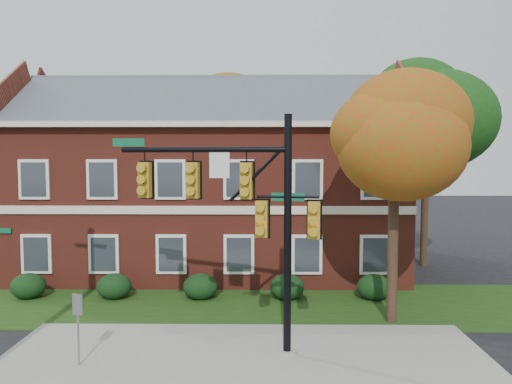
{
  "coord_description": "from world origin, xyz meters",
  "views": [
    {
      "loc": [
        0.49,
        -13.06,
        5.8
      ],
      "look_at": [
        0.29,
        3.0,
        4.63
      ],
      "focal_mm": 35.0,
      "sensor_mm": 36.0,
      "label": 1
    }
  ],
  "objects_px": {
    "tree_right_rear": "(434,110)",
    "sign_post": "(78,318)",
    "tree_left_rear": "(8,137)",
    "hedge_far_right": "(374,287)",
    "hedge_right": "(287,287)",
    "hedge_left": "(114,286)",
    "tree_far_rear": "(245,109)",
    "tree_near_right": "(403,130)",
    "apartment_building": "(213,172)",
    "traffic_signal": "(245,207)",
    "hedge_far_left": "(28,286)",
    "hedge_center": "(200,287)"
  },
  "relations": [
    {
      "from": "tree_right_rear",
      "to": "sign_post",
      "type": "xyz_separation_m",
      "value": [
        -13.83,
        -12.69,
        -6.72
      ]
    },
    {
      "from": "tree_left_rear",
      "to": "hedge_far_right",
      "type": "bearing_deg",
      "value": -13.89
    },
    {
      "from": "hedge_right",
      "to": "tree_left_rear",
      "type": "relative_size",
      "value": 0.16
    },
    {
      "from": "hedge_left",
      "to": "tree_far_rear",
      "type": "distance_m",
      "value": 16.25
    },
    {
      "from": "tree_near_right",
      "to": "tree_far_rear",
      "type": "height_order",
      "value": "tree_far_rear"
    },
    {
      "from": "apartment_building",
      "to": "traffic_signal",
      "type": "distance_m",
      "value": 10.91
    },
    {
      "from": "hedge_far_left",
      "to": "hedge_far_right",
      "type": "distance_m",
      "value": 14.0
    },
    {
      "from": "hedge_left",
      "to": "hedge_center",
      "type": "relative_size",
      "value": 1.0
    },
    {
      "from": "tree_near_right",
      "to": "tree_left_rear",
      "type": "distance_m",
      "value": 18.33
    },
    {
      "from": "hedge_far_right",
      "to": "hedge_far_left",
      "type": "bearing_deg",
      "value": 180.0
    },
    {
      "from": "tree_far_rear",
      "to": "tree_right_rear",
      "type": "bearing_deg",
      "value": -35.0
    },
    {
      "from": "hedge_right",
      "to": "tree_near_right",
      "type": "bearing_deg",
      "value": -37.28
    },
    {
      "from": "tree_right_rear",
      "to": "apartment_building",
      "type": "bearing_deg",
      "value": -175.67
    },
    {
      "from": "hedge_right",
      "to": "hedge_center",
      "type": "bearing_deg",
      "value": 180.0
    },
    {
      "from": "traffic_signal",
      "to": "hedge_far_right",
      "type": "bearing_deg",
      "value": 56.74
    },
    {
      "from": "tree_near_right",
      "to": "tree_right_rear",
      "type": "relative_size",
      "value": 0.81
    },
    {
      "from": "tree_right_rear",
      "to": "hedge_far_right",
      "type": "bearing_deg",
      "value": -125.23
    },
    {
      "from": "apartment_building",
      "to": "hedge_far_right",
      "type": "relative_size",
      "value": 13.43
    },
    {
      "from": "hedge_left",
      "to": "tree_left_rear",
      "type": "relative_size",
      "value": 0.16
    },
    {
      "from": "tree_near_right",
      "to": "hedge_center",
      "type": "bearing_deg",
      "value": 158.58
    },
    {
      "from": "hedge_far_left",
      "to": "tree_far_rear",
      "type": "relative_size",
      "value": 0.12
    },
    {
      "from": "tree_near_right",
      "to": "tree_left_rear",
      "type": "bearing_deg",
      "value": 157.64
    },
    {
      "from": "hedge_center",
      "to": "tree_far_rear",
      "type": "bearing_deg",
      "value": 84.15
    },
    {
      "from": "hedge_center",
      "to": "tree_right_rear",
      "type": "distance_m",
      "value": 14.94
    },
    {
      "from": "hedge_far_left",
      "to": "hedge_far_right",
      "type": "height_order",
      "value": "same"
    },
    {
      "from": "hedge_far_left",
      "to": "hedge_center",
      "type": "relative_size",
      "value": 1.0
    },
    {
      "from": "hedge_center",
      "to": "tree_left_rear",
      "type": "xyz_separation_m",
      "value": [
        -9.73,
        4.14,
        6.16
      ]
    },
    {
      "from": "hedge_far_left",
      "to": "tree_left_rear",
      "type": "bearing_deg",
      "value": 123.42
    },
    {
      "from": "hedge_center",
      "to": "tree_right_rear",
      "type": "xyz_separation_m",
      "value": [
        11.31,
        6.11,
        7.6
      ]
    },
    {
      "from": "hedge_left",
      "to": "tree_far_rear",
      "type": "relative_size",
      "value": 0.12
    },
    {
      "from": "traffic_signal",
      "to": "sign_post",
      "type": "distance_m",
      "value": 5.48
    },
    {
      "from": "hedge_center",
      "to": "tree_far_rear",
      "type": "distance_m",
      "value": 15.57
    },
    {
      "from": "apartment_building",
      "to": "tree_near_right",
      "type": "bearing_deg",
      "value": -48.23
    },
    {
      "from": "hedge_center",
      "to": "tree_far_rear",
      "type": "relative_size",
      "value": 0.12
    },
    {
      "from": "hedge_right",
      "to": "tree_left_rear",
      "type": "bearing_deg",
      "value": 162.63
    },
    {
      "from": "tree_far_rear",
      "to": "sign_post",
      "type": "xyz_separation_m",
      "value": [
        -3.86,
        -19.67,
        -7.44
      ]
    },
    {
      "from": "hedge_center",
      "to": "traffic_signal",
      "type": "distance_m",
      "value": 6.93
    },
    {
      "from": "hedge_center",
      "to": "sign_post",
      "type": "distance_m",
      "value": 7.09
    },
    {
      "from": "hedge_center",
      "to": "traffic_signal",
      "type": "bearing_deg",
      "value": -70.01
    },
    {
      "from": "hedge_far_right",
      "to": "sign_post",
      "type": "relative_size",
      "value": 0.68
    },
    {
      "from": "hedge_right",
      "to": "sign_post",
      "type": "height_order",
      "value": "sign_post"
    },
    {
      "from": "apartment_building",
      "to": "hedge_far_left",
      "type": "height_order",
      "value": "apartment_building"
    },
    {
      "from": "apartment_building",
      "to": "tree_right_rear",
      "type": "xyz_separation_m",
      "value": [
        11.31,
        0.86,
        3.13
      ]
    },
    {
      "from": "hedge_center",
      "to": "traffic_signal",
      "type": "height_order",
      "value": "traffic_signal"
    },
    {
      "from": "hedge_center",
      "to": "tree_near_right",
      "type": "xyz_separation_m",
      "value": [
        7.22,
        -2.83,
        6.14
      ]
    },
    {
      "from": "apartment_building",
      "to": "traffic_signal",
      "type": "relative_size",
      "value": 2.7
    },
    {
      "from": "tree_near_right",
      "to": "hedge_right",
      "type": "bearing_deg",
      "value": 142.72
    },
    {
      "from": "apartment_building",
      "to": "hedge_far_right",
      "type": "bearing_deg",
      "value": -36.89
    },
    {
      "from": "tree_right_rear",
      "to": "tree_far_rear",
      "type": "bearing_deg",
      "value": 145.0
    },
    {
      "from": "tree_near_right",
      "to": "tree_left_rear",
      "type": "xyz_separation_m",
      "value": [
        -16.95,
        6.97,
        0.01
      ]
    }
  ]
}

